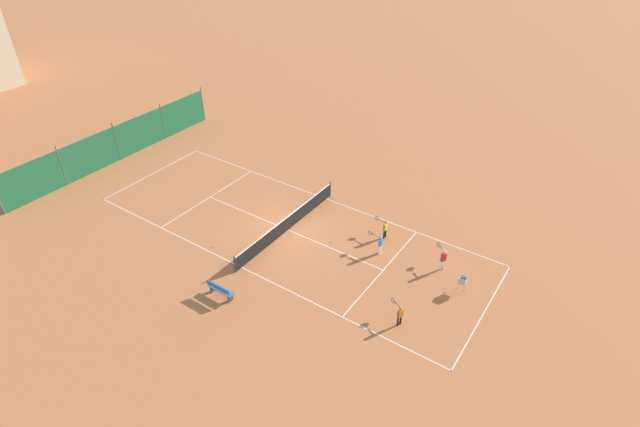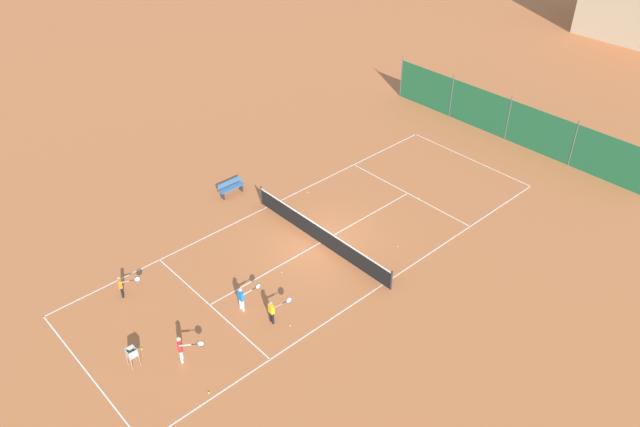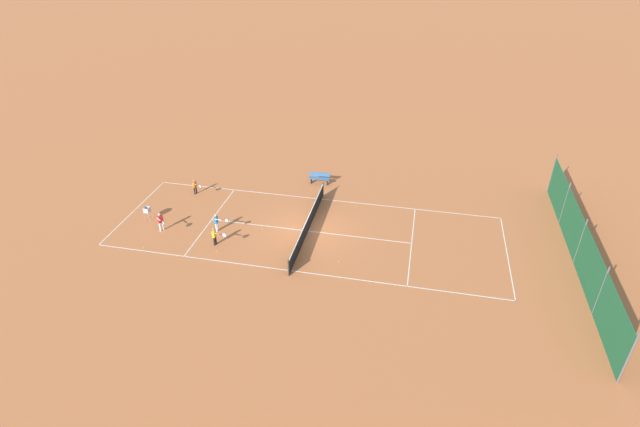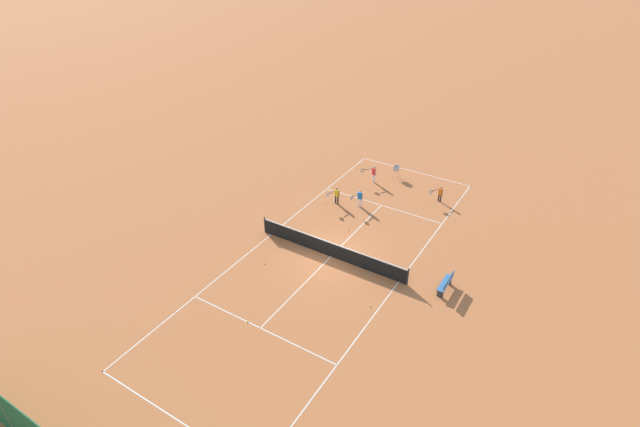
% 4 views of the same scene
% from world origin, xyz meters
% --- Properties ---
extents(ground_plane, '(600.00, 600.00, 0.00)m').
position_xyz_m(ground_plane, '(0.00, 0.00, 0.00)').
color(ground_plane, '#BC6638').
extents(court_line_markings, '(8.25, 23.85, 0.01)m').
position_xyz_m(court_line_markings, '(0.00, 0.00, 0.00)').
color(court_line_markings, white).
rests_on(court_line_markings, ground).
extents(tennis_net, '(9.18, 0.08, 1.06)m').
position_xyz_m(tennis_net, '(0.00, 0.00, 0.50)').
color(tennis_net, '#2D2D2D').
rests_on(tennis_net, ground).
extents(windscreen_fence_far, '(17.28, 0.08, 2.90)m').
position_xyz_m(windscreen_fence_far, '(-0.00, 15.50, 1.31)').
color(windscreen_fence_far, '#1E6038').
rests_on(windscreen_fence_far, ground).
extents(player_near_baseline, '(0.46, 0.97, 1.17)m').
position_xyz_m(player_near_baseline, '(2.60, -5.03, 0.68)').
color(player_near_baseline, black).
rests_on(player_near_baseline, ground).
extents(player_far_service, '(0.68, 0.86, 1.11)m').
position_xyz_m(player_far_service, '(-2.98, -8.80, 0.65)').
color(player_far_service, black).
rests_on(player_far_service, ground).
extents(player_far_baseline, '(0.41, 1.00, 1.20)m').
position_xyz_m(player_far_baseline, '(1.16, -5.49, 0.70)').
color(player_far_baseline, white).
rests_on(player_far_baseline, ground).
extents(player_near_service, '(0.88, 0.83, 1.26)m').
position_xyz_m(player_near_service, '(1.88, -8.89, 0.73)').
color(player_near_service, white).
rests_on(player_near_service, ground).
extents(tennis_ball_mid_court, '(0.07, 0.07, 0.07)m').
position_xyz_m(tennis_ball_mid_court, '(0.74, 6.42, 0.03)').
color(tennis_ball_mid_court, '#CCE033').
rests_on(tennis_ball_mid_court, ground).
extents(tennis_ball_near_corner, '(0.07, 0.07, 0.07)m').
position_xyz_m(tennis_ball_near_corner, '(2.74, 2.48, 0.03)').
color(tennis_ball_near_corner, '#CCE033').
rests_on(tennis_ball_near_corner, ground).
extents(tennis_ball_service_box, '(0.07, 0.07, 0.07)m').
position_xyz_m(tennis_ball_service_box, '(-3.68, 2.45, 0.03)').
color(tennis_ball_service_box, '#CCE033').
rests_on(tennis_ball_service_box, ground).
extents(tennis_ball_by_net_right, '(0.07, 0.07, 0.07)m').
position_xyz_m(tennis_ball_by_net_right, '(3.84, -9.06, 0.03)').
color(tennis_ball_by_net_right, '#CCE033').
rests_on(tennis_ball_by_net_right, ground).
extents(tennis_ball_by_net_left, '(0.07, 0.07, 0.07)m').
position_xyz_m(tennis_ball_by_net_left, '(0.28, -9.80, 0.03)').
color(tennis_ball_by_net_left, '#CCE033').
rests_on(tennis_ball_by_net_left, ground).
extents(tennis_ball_far_corner, '(0.07, 0.07, 0.07)m').
position_xyz_m(tennis_ball_far_corner, '(3.25, -4.68, 0.03)').
color(tennis_ball_far_corner, '#CCE033').
rests_on(tennis_ball_far_corner, ground).
extents(tennis_ball_alley_left, '(0.07, 0.07, 0.07)m').
position_xyz_m(tennis_ball_alley_left, '(0.45, -2.81, 0.03)').
color(tennis_ball_alley_left, '#CCE033').
rests_on(tennis_ball_alley_left, ground).
extents(ball_hopper, '(0.36, 0.36, 0.89)m').
position_xyz_m(ball_hopper, '(0.81, -10.42, 0.65)').
color(ball_hopper, '#B7B7BC').
rests_on(ball_hopper, ground).
extents(courtside_bench, '(0.36, 1.50, 0.84)m').
position_xyz_m(courtside_bench, '(-6.34, -0.65, 0.45)').
color(courtside_bench, '#336699').
rests_on(courtside_bench, ground).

